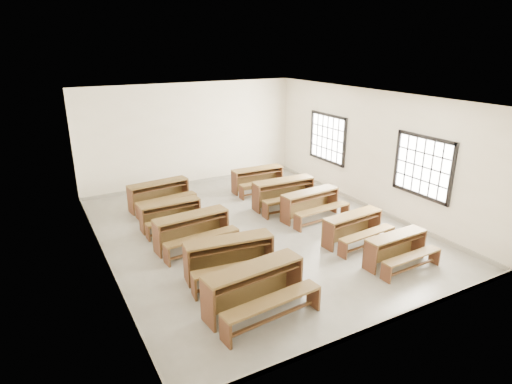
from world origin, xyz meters
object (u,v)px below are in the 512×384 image
desk_set_3 (171,213)px  desk_set_5 (397,247)px  desk_set_2 (193,228)px  desk_set_9 (258,178)px  desk_set_8 (284,191)px  desk_set_1 (230,255)px  desk_set_6 (354,226)px  desk_set_0 (255,286)px  desk_set_7 (311,203)px  desk_set_4 (160,193)px

desk_set_3 → desk_set_5: (3.48, -4.00, -0.01)m
desk_set_3 → desk_set_5: bearing=-50.5°
desk_set_2 → desk_set_9: size_ratio=1.09×
desk_set_8 → desk_set_3: bearing=179.1°
desk_set_1 → desk_set_6: size_ratio=1.16×
desk_set_0 → desk_set_6: (3.21, 1.24, -0.07)m
desk_set_6 → desk_set_8: size_ratio=0.89×
desk_set_6 → desk_set_9: (-0.16, 4.19, 0.02)m
desk_set_2 → desk_set_7: bearing=-3.3°
desk_set_1 → desk_set_4: (-0.13, 4.23, -0.02)m
desk_set_0 → desk_set_2: desk_set_0 is taller
desk_set_3 → desk_set_6: size_ratio=0.95×
desk_set_4 → desk_set_6: (3.24, -4.22, -0.04)m
desk_set_1 → desk_set_5: (3.21, -1.20, -0.08)m
desk_set_5 → desk_set_8: 3.86m
desk_set_2 → desk_set_8: 3.28m
desk_set_3 → desk_set_9: (3.22, 1.41, 0.03)m
desk_set_2 → desk_set_6: bearing=-30.2°
desk_set_4 → desk_set_2: bearing=-97.9°
desk_set_4 → desk_set_9: 3.08m
desk_set_4 → desk_set_5: desk_set_4 is taller
desk_set_4 → desk_set_9: size_ratio=1.08×
desk_set_7 → desk_set_6: bearing=-94.5°
desk_set_0 → desk_set_7: (3.20, 2.87, -0.05)m
desk_set_0 → desk_set_1: size_ratio=1.03×
desk_set_1 → desk_set_9: size_ratio=1.13×
desk_set_1 → desk_set_8: size_ratio=1.03×
desk_set_0 → desk_set_9: size_ratio=1.16×
desk_set_2 → desk_set_0: bearing=-93.5°
desk_set_7 → desk_set_4: bearing=136.5°
desk_set_3 → desk_set_6: (3.38, -2.79, 0.01)m
desk_set_3 → desk_set_9: size_ratio=0.92×
desk_set_3 → desk_set_7: (3.37, -1.15, 0.04)m
desk_set_2 → desk_set_5: desk_set_2 is taller
desk_set_4 → desk_set_8: desk_set_8 is taller
desk_set_2 → desk_set_5: 4.36m
desk_set_5 → desk_set_7: bearing=90.4°
desk_set_2 → desk_set_3: 1.25m
desk_set_1 → desk_set_9: desk_set_1 is taller
desk_set_6 → desk_set_1: bearing=175.2°
desk_set_8 → desk_set_9: 1.55m
desk_set_4 → desk_set_7: bearing=-45.6°
desk_set_0 → desk_set_9: (3.05, 5.43, -0.05)m
desk_set_0 → desk_set_8: bearing=46.5°
desk_set_1 → desk_set_4: 4.24m
desk_set_2 → desk_set_5: size_ratio=1.20×
desk_set_4 → desk_set_7: size_ratio=1.03×
desk_set_0 → desk_set_1: (0.11, 1.23, -0.02)m
desk_set_2 → desk_set_6: desk_set_2 is taller
desk_set_0 → desk_set_7: bearing=36.3°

